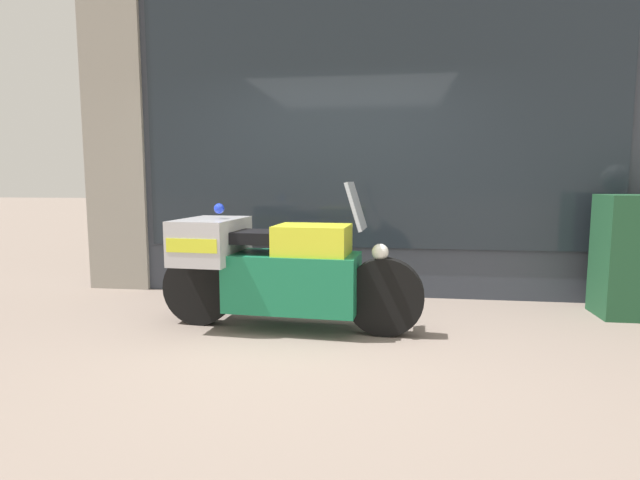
# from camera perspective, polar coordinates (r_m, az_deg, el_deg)

# --- Properties ---
(ground_plane) EXTENTS (60.00, 60.00, 0.00)m
(ground_plane) POSITION_cam_1_polar(r_m,az_deg,el_deg) (3.94, 0.09, -12.25)
(ground_plane) COLOR gray
(shop_building) EXTENTS (6.09, 0.55, 4.06)m
(shop_building) POSITION_cam_1_polar(r_m,az_deg,el_deg) (5.80, -0.65, 14.27)
(shop_building) COLOR #333842
(shop_building) RESTS_ON ground
(window_display) EXTENTS (4.90, 0.30, 1.83)m
(window_display) POSITION_cam_1_polar(r_m,az_deg,el_deg) (5.78, 5.78, -1.58)
(window_display) COLOR slate
(window_display) RESTS_ON ground
(paramedic_motorcycle) EXTENTS (2.31, 0.81, 1.28)m
(paramedic_motorcycle) POSITION_cam_1_polar(r_m,az_deg,el_deg) (4.34, -5.44, -2.94)
(paramedic_motorcycle) COLOR black
(paramedic_motorcycle) RESTS_ON ground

